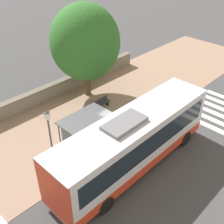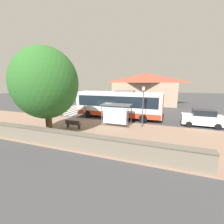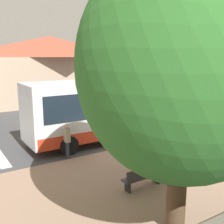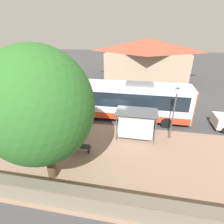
% 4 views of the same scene
% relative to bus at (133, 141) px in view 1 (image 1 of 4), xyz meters
% --- Properties ---
extents(ground_plane, '(120.00, 120.00, 0.00)m').
position_rel_bus_xyz_m(ground_plane, '(-1.79, 1.28, -1.95)').
color(ground_plane, '#424244').
rests_on(ground_plane, ground).
extents(sidewalk_plaza, '(9.00, 44.00, 0.02)m').
position_rel_bus_xyz_m(sidewalk_plaza, '(-6.29, 1.28, -1.94)').
color(sidewalk_plaza, '#937560').
rests_on(sidewalk_plaza, ground).
extents(stone_wall, '(0.60, 20.00, 1.28)m').
position_rel_bus_xyz_m(stone_wall, '(-10.34, 1.28, -1.30)').
color(stone_wall, slate).
rests_on(stone_wall, ground).
extents(bus, '(2.73, 11.43, 3.77)m').
position_rel_bus_xyz_m(bus, '(0.00, 0.00, 0.00)').
color(bus, silver).
rests_on(bus, ground).
extents(bus_shelter, '(1.87, 3.29, 2.41)m').
position_rel_bus_xyz_m(bus_shelter, '(-3.48, -0.86, 0.08)').
color(bus_shelter, '#515459').
rests_on(bus_shelter, ground).
extents(pedestrian, '(0.34, 0.23, 1.75)m').
position_rel_bus_xyz_m(pedestrian, '(-1.63, 4.26, -0.91)').
color(pedestrian, '#2D3347').
rests_on(pedestrian, ground).
extents(bench, '(0.40, 1.75, 0.88)m').
position_rel_bus_xyz_m(bench, '(-6.05, 3.08, -1.47)').
color(bench, '#333338').
rests_on(bench, ground).
extents(street_lamp_near, '(0.28, 0.28, 4.45)m').
position_rel_bus_xyz_m(street_lamp_near, '(-2.93, -3.69, 0.69)').
color(street_lamp_near, '#4C4C51').
rests_on(street_lamp_near, ground).
extents(shade_tree, '(5.60, 5.60, 7.80)m').
position_rel_bus_xyz_m(shade_tree, '(-8.55, 3.92, 2.76)').
color(shade_tree, brown).
rests_on(shade_tree, ground).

